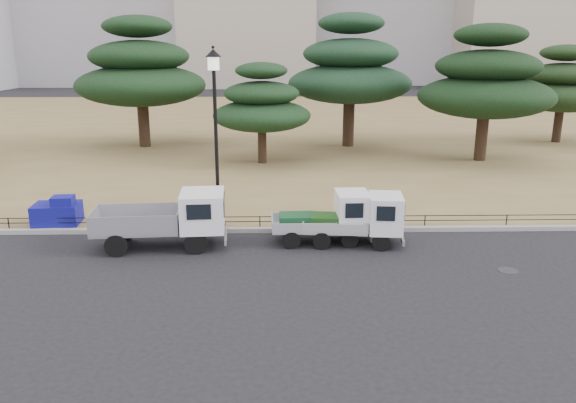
{
  "coord_description": "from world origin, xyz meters",
  "views": [
    {
      "loc": [
        -0.41,
        -16.61,
        6.41
      ],
      "look_at": [
        0.0,
        2.0,
        1.3
      ],
      "focal_mm": 35.0,
      "sensor_mm": 36.0,
      "label": 1
    }
  ],
  "objects_px": {
    "truck_kei_front": "(329,218)",
    "street_lamp": "(215,109)",
    "tarp_pile": "(58,212)",
    "truck_kei_rear": "(361,220)",
    "truck_large": "(168,217)"
  },
  "relations": [
    {
      "from": "truck_large",
      "to": "tarp_pile",
      "type": "height_order",
      "value": "truck_large"
    },
    {
      "from": "truck_kei_rear",
      "to": "street_lamp",
      "type": "bearing_deg",
      "value": 167.65
    },
    {
      "from": "truck_large",
      "to": "street_lamp",
      "type": "relative_size",
      "value": 0.7
    },
    {
      "from": "street_lamp",
      "to": "tarp_pile",
      "type": "relative_size",
      "value": 3.65
    },
    {
      "from": "truck_kei_front",
      "to": "tarp_pile",
      "type": "xyz_separation_m",
      "value": [
        -9.8,
        1.78,
        -0.28
      ]
    },
    {
      "from": "street_lamp",
      "to": "tarp_pile",
      "type": "height_order",
      "value": "street_lamp"
    },
    {
      "from": "truck_kei_front",
      "to": "street_lamp",
      "type": "xyz_separation_m",
      "value": [
        -3.86,
        1.39,
        3.5
      ]
    },
    {
      "from": "truck_kei_front",
      "to": "truck_kei_rear",
      "type": "distance_m",
      "value": 1.08
    },
    {
      "from": "truck_kei_front",
      "to": "street_lamp",
      "type": "bearing_deg",
      "value": 158.74
    },
    {
      "from": "truck_kei_front",
      "to": "truck_kei_rear",
      "type": "relative_size",
      "value": 0.97
    },
    {
      "from": "street_lamp",
      "to": "tarp_pile",
      "type": "distance_m",
      "value": 7.05
    },
    {
      "from": "truck_kei_front",
      "to": "street_lamp",
      "type": "distance_m",
      "value": 5.39
    },
    {
      "from": "truck_kei_rear",
      "to": "tarp_pile",
      "type": "distance_m",
      "value": 11.04
    },
    {
      "from": "truck_kei_front",
      "to": "tarp_pile",
      "type": "bearing_deg",
      "value": 168.17
    },
    {
      "from": "truck_large",
      "to": "truck_kei_rear",
      "type": "bearing_deg",
      "value": -2.81
    }
  ]
}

